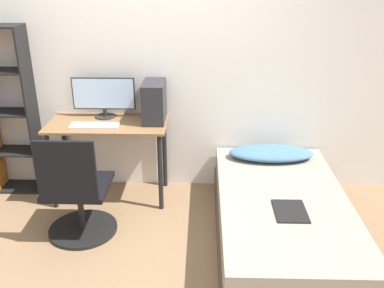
# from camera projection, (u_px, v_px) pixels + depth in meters

# --- Properties ---
(ground_plane) EXTENTS (14.00, 14.00, 0.00)m
(ground_plane) POSITION_uv_depth(u_px,v_px,m) (127.00, 280.00, 3.13)
(ground_plane) COLOR #846647
(wall_back) EXTENTS (8.00, 0.05, 2.50)m
(wall_back) POSITION_uv_depth(u_px,v_px,m) (146.00, 65.00, 4.04)
(wall_back) COLOR silver
(wall_back) RESTS_ON ground_plane
(desk) EXTENTS (1.11, 0.55, 0.77)m
(desk) POSITION_uv_depth(u_px,v_px,m) (108.00, 135.00, 4.01)
(desk) COLOR brown
(desk) RESTS_ON ground_plane
(office_chair) EXTENTS (0.58, 0.58, 0.94)m
(office_chair) POSITION_uv_depth(u_px,v_px,m) (77.00, 199.00, 3.52)
(office_chair) COLOR black
(office_chair) RESTS_ON ground_plane
(bed) EXTENTS (1.05, 1.97, 0.42)m
(bed) POSITION_uv_depth(u_px,v_px,m) (281.00, 219.00, 3.49)
(bed) COLOR #4C3D2D
(bed) RESTS_ON ground_plane
(pillow) EXTENTS (0.80, 0.36, 0.11)m
(pillow) POSITION_uv_depth(u_px,v_px,m) (271.00, 153.00, 4.05)
(pillow) COLOR teal
(pillow) RESTS_ON bed
(magazine) EXTENTS (0.24, 0.32, 0.01)m
(magazine) POSITION_uv_depth(u_px,v_px,m) (290.00, 211.00, 3.20)
(magazine) COLOR black
(magazine) RESTS_ON bed
(monitor) EXTENTS (0.59, 0.20, 0.38)m
(monitor) POSITION_uv_depth(u_px,v_px,m) (104.00, 96.00, 4.03)
(monitor) COLOR black
(monitor) RESTS_ON desk
(keyboard) EXTENTS (0.44, 0.14, 0.02)m
(keyboard) POSITION_uv_depth(u_px,v_px,m) (95.00, 126.00, 3.86)
(keyboard) COLOR silver
(keyboard) RESTS_ON desk
(pc_tower) EXTENTS (0.20, 0.37, 0.37)m
(pc_tower) POSITION_uv_depth(u_px,v_px,m) (154.00, 102.00, 3.94)
(pc_tower) COLOR #232328
(pc_tower) RESTS_ON desk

